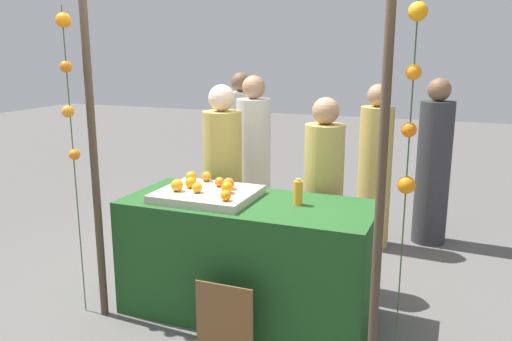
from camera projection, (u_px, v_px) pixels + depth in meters
ground_plane at (249, 311)px, 4.03m from camera, size 24.00×24.00×0.00m
stall_counter at (249, 258)px, 3.93m from camera, size 1.84×0.80×0.88m
orange_tray at (207, 194)px, 3.91m from camera, size 0.71×0.61×0.06m
orange_0 at (227, 187)px, 3.82m from camera, size 0.09×0.09×0.09m
orange_1 at (177, 185)px, 3.87m from camera, size 0.09×0.09×0.09m
orange_2 at (197, 188)px, 3.83m from camera, size 0.08×0.08×0.08m
orange_3 at (220, 182)px, 4.00m from camera, size 0.07×0.07×0.07m
orange_4 at (207, 176)px, 4.16m from camera, size 0.08×0.08×0.08m
orange_5 at (226, 196)px, 3.63m from camera, size 0.07×0.07×0.07m
orange_6 at (191, 183)px, 3.96m from camera, size 0.08×0.08×0.08m
orange_7 at (229, 183)px, 3.93m from camera, size 0.09×0.09×0.09m
orange_8 at (191, 177)px, 4.13m from camera, size 0.09×0.09×0.09m
juice_bottle at (298, 193)px, 3.73m from camera, size 0.07×0.07×0.19m
chalkboard_sign at (225, 319)px, 3.44m from camera, size 0.41×0.03×0.49m
vendor_left at (223, 187)px, 4.60m from camera, size 0.34×0.34×1.67m
vendor_right at (323, 202)px, 4.29m from camera, size 0.32×0.32×1.60m
crowd_person_0 at (254, 166)px, 5.33m from camera, size 0.34×0.34×1.71m
crowd_person_1 at (433, 168)px, 5.31m from camera, size 0.34×0.34×1.69m
crowd_person_2 at (241, 148)px, 6.32m from camera, size 0.34×0.34×1.70m
crowd_person_3 at (375, 173)px, 5.21m from camera, size 0.33×0.33×1.64m
canopy_post_left at (94, 164)px, 3.72m from camera, size 0.06×0.06×2.33m
canopy_post_right at (381, 191)px, 3.01m from camera, size 0.06×0.06×2.33m
garland_strand_left at (67, 80)px, 3.65m from camera, size 0.10×0.11×2.25m
garland_strand_right at (411, 104)px, 2.83m from camera, size 0.10×0.11×2.25m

